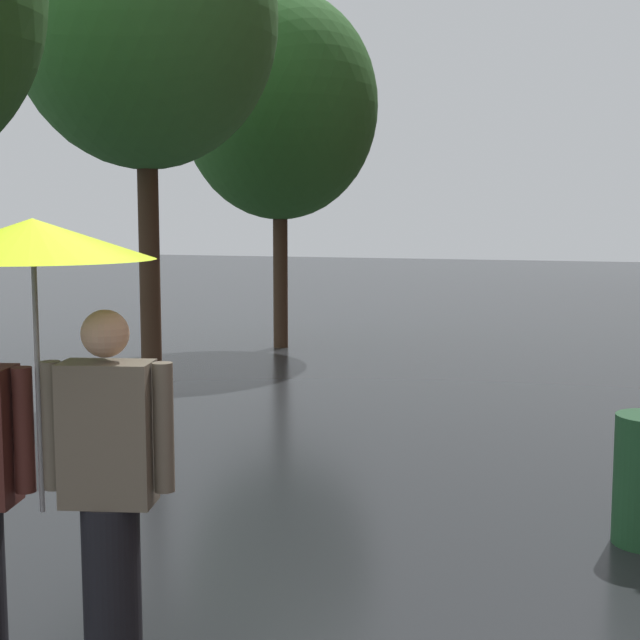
{
  "coord_description": "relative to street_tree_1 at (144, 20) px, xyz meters",
  "views": [
    {
      "loc": [
        1.89,
        -3.17,
        2.13
      ],
      "look_at": [
        -0.21,
        3.15,
        1.35
      ],
      "focal_mm": 50.77,
      "sensor_mm": 36.0,
      "label": 1
    }
  ],
  "objects": [
    {
      "name": "street_tree_1",
      "position": [
        0.0,
        0.0,
        0.0
      ],
      "size": [
        2.99,
        2.99,
        5.97
      ],
      "color": "#473323",
      "rests_on": "ground"
    },
    {
      "name": "street_tree_2",
      "position": [
        -0.03,
        4.28,
        -0.47
      ],
      "size": [
        3.08,
        3.08,
        5.6
      ],
      "color": "#473323",
      "rests_on": "ground"
    },
    {
      "name": "couple_under_umbrella",
      "position": [
        2.71,
        -5.89,
        -2.91
      ],
      "size": [
        1.19,
        1.06,
        2.11
      ],
      "color": "black",
      "rests_on": "ground"
    }
  ]
}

